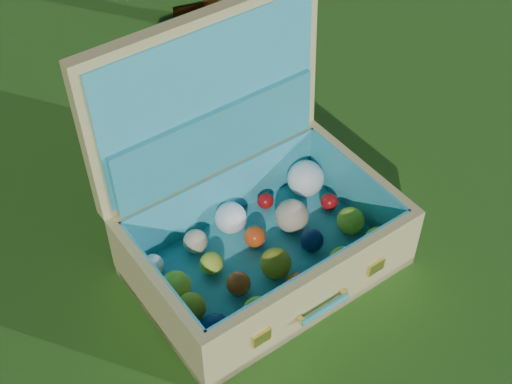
{
  "coord_description": "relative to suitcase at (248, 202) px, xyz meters",
  "views": [
    {
      "loc": [
        -0.16,
        -1.01,
        1.28
      ],
      "look_at": [
        0.14,
        0.04,
        0.17
      ],
      "focal_mm": 50.0,
      "sensor_mm": 36.0,
      "label": 1
    }
  ],
  "objects": [
    {
      "name": "ground",
      "position": [
        -0.12,
        -0.03,
        -0.15
      ],
      "size": [
        60.0,
        60.0,
        0.0
      ],
      "primitive_type": "plane",
      "color": "#215114",
      "rests_on": "ground"
    },
    {
      "name": "suitcase",
      "position": [
        0.0,
        0.0,
        0.0
      ],
      "size": [
        0.68,
        0.6,
        0.55
      ],
      "rotation": [
        0.0,
        0.0,
        0.35
      ],
      "color": "#CDBA6E",
      "rests_on": "ground"
    }
  ]
}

